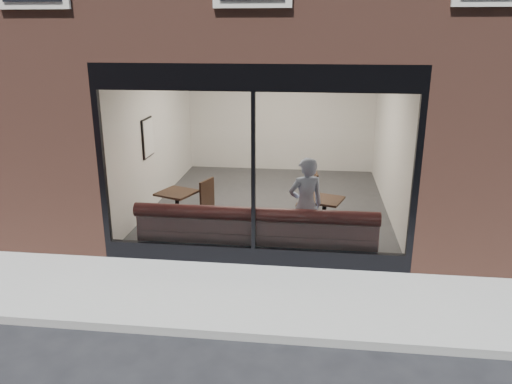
# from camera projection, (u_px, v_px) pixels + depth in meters

# --- Properties ---
(ground) EXTENTS (120.00, 120.00, 0.00)m
(ground) POSITION_uv_depth(u_px,v_px,m) (233.00, 336.00, 6.25)
(ground) COLOR black
(ground) RESTS_ON ground
(sidewalk_near) EXTENTS (40.00, 2.00, 0.01)m
(sidewalk_near) POSITION_uv_depth(u_px,v_px,m) (245.00, 296.00, 7.19)
(sidewalk_near) COLOR gray
(sidewalk_near) RESTS_ON ground
(kerb_near) EXTENTS (40.00, 0.10, 0.12)m
(kerb_near) POSITION_uv_depth(u_px,v_px,m) (233.00, 334.00, 6.18)
(kerb_near) COLOR gray
(kerb_near) RESTS_ON ground
(host_building_pier_left) EXTENTS (2.50, 12.00, 3.20)m
(host_building_pier_left) POSITION_uv_depth(u_px,v_px,m) (145.00, 109.00, 13.75)
(host_building_pier_left) COLOR brown
(host_building_pier_left) RESTS_ON ground
(host_building_pier_right) EXTENTS (2.50, 12.00, 3.20)m
(host_building_pier_right) POSITION_uv_depth(u_px,v_px,m) (426.00, 114.00, 12.90)
(host_building_pier_right) COLOR brown
(host_building_pier_right) RESTS_ON ground
(host_building_backfill) EXTENTS (5.00, 6.00, 3.20)m
(host_building_backfill) POSITION_uv_depth(u_px,v_px,m) (288.00, 98.00, 16.16)
(host_building_backfill) COLOR brown
(host_building_backfill) RESTS_ON ground
(cafe_floor) EXTENTS (6.00, 6.00, 0.00)m
(cafe_floor) POSITION_uv_depth(u_px,v_px,m) (270.00, 204.00, 10.97)
(cafe_floor) COLOR #2D2D30
(cafe_floor) RESTS_ON ground
(cafe_ceiling) EXTENTS (6.00, 6.00, 0.00)m
(cafe_ceiling) POSITION_uv_depth(u_px,v_px,m) (271.00, 55.00, 10.00)
(cafe_ceiling) COLOR white
(cafe_ceiling) RESTS_ON host_building_upper
(cafe_wall_back) EXTENTS (5.00, 0.00, 5.00)m
(cafe_wall_back) POSITION_uv_depth(u_px,v_px,m) (281.00, 112.00, 13.31)
(cafe_wall_back) COLOR silver
(cafe_wall_back) RESTS_ON ground
(cafe_wall_left) EXTENTS (0.00, 6.00, 6.00)m
(cafe_wall_left) POSITION_uv_depth(u_px,v_px,m) (156.00, 131.00, 10.77)
(cafe_wall_left) COLOR silver
(cafe_wall_left) RESTS_ON ground
(cafe_wall_right) EXTENTS (0.00, 6.00, 6.00)m
(cafe_wall_right) POSITION_uv_depth(u_px,v_px,m) (392.00, 136.00, 10.20)
(cafe_wall_right) COLOR silver
(cafe_wall_right) RESTS_ON ground
(storefront_kick) EXTENTS (5.00, 0.10, 0.30)m
(storefront_kick) POSITION_uv_depth(u_px,v_px,m) (254.00, 256.00, 8.14)
(storefront_kick) COLOR black
(storefront_kick) RESTS_ON ground
(storefront_header) EXTENTS (5.00, 0.10, 0.40)m
(storefront_header) POSITION_uv_depth(u_px,v_px,m) (253.00, 78.00, 7.27)
(storefront_header) COLOR black
(storefront_header) RESTS_ON host_building_upper
(storefront_mullion) EXTENTS (0.06, 0.10, 2.50)m
(storefront_mullion) POSITION_uv_depth(u_px,v_px,m) (253.00, 173.00, 7.71)
(storefront_mullion) COLOR black
(storefront_mullion) RESTS_ON storefront_kick
(storefront_glass) EXTENTS (4.80, 0.00, 4.80)m
(storefront_glass) POSITION_uv_depth(u_px,v_px,m) (253.00, 174.00, 7.68)
(storefront_glass) COLOR white
(storefront_glass) RESTS_ON storefront_kick
(banquette) EXTENTS (4.00, 0.55, 0.45)m
(banquette) POSITION_uv_depth(u_px,v_px,m) (256.00, 242.00, 8.50)
(banquette) COLOR black
(banquette) RESTS_ON cafe_floor
(person) EXTENTS (0.71, 0.59, 1.67)m
(person) POSITION_uv_depth(u_px,v_px,m) (306.00, 205.00, 8.45)
(person) COLOR #A6B6DA
(person) RESTS_ON cafe_floor
(cafe_table_left) EXTENTS (0.82, 0.82, 0.04)m
(cafe_table_left) POSITION_uv_depth(u_px,v_px,m) (177.00, 193.00, 9.41)
(cafe_table_left) COLOR black
(cafe_table_left) RESTS_ON cafe_floor
(cafe_table_right) EXTENTS (0.76, 0.76, 0.04)m
(cafe_table_right) POSITION_uv_depth(u_px,v_px,m) (325.00, 200.00, 9.02)
(cafe_table_right) COLOR black
(cafe_table_right) RESTS_ON cafe_floor
(cafe_chair_left) EXTENTS (0.60, 0.60, 0.04)m
(cafe_chair_left) POSITION_uv_depth(u_px,v_px,m) (200.00, 213.00, 9.80)
(cafe_chair_left) COLOR black
(cafe_chair_left) RESTS_ON cafe_floor
(cafe_chair_right) EXTENTS (0.41, 0.41, 0.04)m
(cafe_chair_right) POSITION_uv_depth(u_px,v_px,m) (306.00, 206.00, 10.17)
(cafe_chair_right) COLOR black
(cafe_chair_right) RESTS_ON cafe_floor
(wall_poster) EXTENTS (0.02, 0.56, 0.74)m
(wall_poster) POSITION_uv_depth(u_px,v_px,m) (148.00, 138.00, 10.17)
(wall_poster) COLOR white
(wall_poster) RESTS_ON cafe_wall_left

